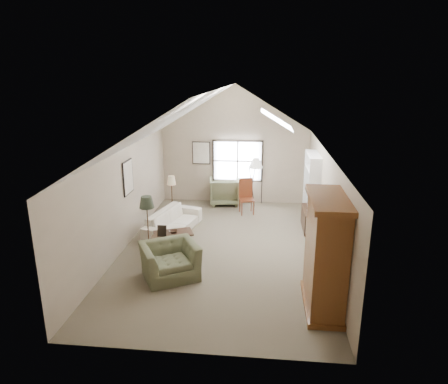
# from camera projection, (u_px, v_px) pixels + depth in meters

# --- Properties ---
(room_shell) EXTENTS (5.01, 8.01, 4.00)m
(room_shell) POSITION_uv_depth(u_px,v_px,m) (222.00, 123.00, 9.29)
(room_shell) COLOR #6F624F
(room_shell) RESTS_ON ground
(window) EXTENTS (1.72, 0.08, 1.42)m
(window) POSITION_uv_depth(u_px,v_px,m) (238.00, 161.00, 13.56)
(window) COLOR black
(window) RESTS_ON room_shell
(skylight) EXTENTS (0.80, 1.20, 0.52)m
(skylight) POSITION_uv_depth(u_px,v_px,m) (277.00, 119.00, 10.02)
(skylight) COLOR white
(skylight) RESTS_ON room_shell
(wall_art) EXTENTS (1.97, 3.71, 0.88)m
(wall_art) POSITION_uv_depth(u_px,v_px,m) (166.00, 165.00, 11.75)
(wall_art) COLOR black
(wall_art) RESTS_ON room_shell
(armoire) EXTENTS (0.60, 1.50, 2.20)m
(armoire) POSITION_uv_depth(u_px,v_px,m) (325.00, 254.00, 7.39)
(armoire) COLOR brown
(armoire) RESTS_ON ground
(tv_alcove) EXTENTS (0.32, 1.30, 2.10)m
(tv_alcove) POSITION_uv_depth(u_px,v_px,m) (311.00, 191.00, 11.17)
(tv_alcove) COLOR white
(tv_alcove) RESTS_ON ground
(media_console) EXTENTS (0.34, 1.18, 0.60)m
(media_console) POSITION_uv_depth(u_px,v_px,m) (309.00, 219.00, 11.42)
(media_console) COLOR #382316
(media_console) RESTS_ON ground
(tv_panel) EXTENTS (0.05, 0.90, 0.55)m
(tv_panel) POSITION_uv_depth(u_px,v_px,m) (310.00, 199.00, 11.24)
(tv_panel) COLOR black
(tv_panel) RESTS_ON media_console
(sofa) EXTENTS (1.34, 2.30, 0.63)m
(sofa) POSITION_uv_depth(u_px,v_px,m) (173.00, 221.00, 11.20)
(sofa) COLOR beige
(sofa) RESTS_ON ground
(armchair_near) EXTENTS (1.52, 1.46, 0.76)m
(armchair_near) POSITION_uv_depth(u_px,v_px,m) (170.00, 261.00, 8.71)
(armchair_near) COLOR #545B40
(armchair_near) RESTS_ON ground
(armchair_far) EXTENTS (1.12, 1.14, 0.92)m
(armchair_far) POSITION_uv_depth(u_px,v_px,m) (224.00, 191.00, 13.63)
(armchair_far) COLOR #69704E
(armchair_far) RESTS_ON ground
(coffee_table) EXTENTS (1.08, 0.84, 0.48)m
(coffee_table) POSITION_uv_depth(u_px,v_px,m) (174.00, 241.00, 10.06)
(coffee_table) COLOR #321A14
(coffee_table) RESTS_ON ground
(bowl) EXTENTS (0.30, 0.30, 0.06)m
(bowl) POSITION_uv_depth(u_px,v_px,m) (173.00, 231.00, 9.98)
(bowl) COLOR #362016
(bowl) RESTS_ON coffee_table
(side_table) EXTENTS (0.66, 0.66, 0.54)m
(side_table) POSITION_uv_depth(u_px,v_px,m) (163.00, 247.00, 9.68)
(side_table) COLOR #321D14
(side_table) RESTS_ON ground
(side_chair) EXTENTS (0.53, 0.53, 1.12)m
(side_chair) POSITION_uv_depth(u_px,v_px,m) (247.00, 197.00, 12.62)
(side_chair) COLOR maroon
(side_chair) RESTS_ON ground
(tripod_lamp) EXTENTS (0.58, 0.58, 1.65)m
(tripod_lamp) POSITION_uv_depth(u_px,v_px,m) (255.00, 181.00, 13.43)
(tripod_lamp) COLOR white
(tripod_lamp) RESTS_ON ground
(dark_lamp) EXTENTS (0.44, 0.44, 1.51)m
(dark_lamp) POSITION_uv_depth(u_px,v_px,m) (148.00, 225.00, 9.77)
(dark_lamp) COLOR black
(dark_lamp) RESTS_ON ground
(tan_lamp) EXTENTS (0.33, 0.33, 1.35)m
(tan_lamp) POSITION_uv_depth(u_px,v_px,m) (172.00, 196.00, 12.27)
(tan_lamp) COLOR tan
(tan_lamp) RESTS_ON ground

